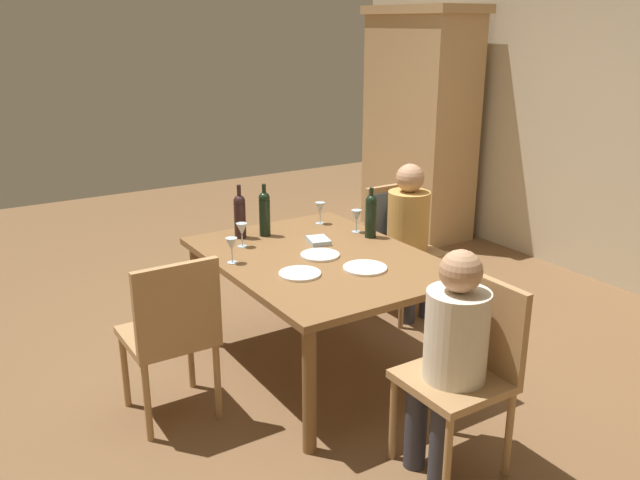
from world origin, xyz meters
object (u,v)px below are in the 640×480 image
chair_far_left (397,231)px  chair_near (172,329)px  person_man_bearded (410,230)px  wine_bottle_short_olive (265,212)px  armoire_cabinet (419,123)px  dining_table (320,269)px  wine_glass_centre (356,216)px  wine_bottle_tall_green (240,215)px  wine_glass_far (232,245)px  wine_glass_near_left (242,230)px  dinner_plate_guest_left (365,268)px  dinner_plate_host (320,255)px  dinner_plate_guest_right (300,274)px  person_woman_host (451,347)px  chair_right_end (468,362)px  wine_bottle_dark_red (371,215)px  wine_glass_near_right (320,209)px

chair_far_left → chair_near: size_ratio=1.00×
person_man_bearded → wine_bottle_short_olive: (-0.20, -1.04, 0.23)m
armoire_cabinet → dining_table: size_ratio=1.42×
wine_glass_centre → wine_bottle_tall_green: bearing=-113.3°
wine_bottle_tall_green → wine_bottle_short_olive: 0.16m
wine_glass_far → wine_glass_centre: bearing=96.2°
chair_far_left → wine_glass_far: 1.49m
wine_glass_near_left → wine_glass_far: (0.23, -0.17, 0.00)m
wine_glass_near_left → dinner_plate_guest_left: 0.83m
wine_bottle_tall_green → wine_glass_near_left: size_ratio=2.31×
armoire_cabinet → dining_table: (1.87, -2.32, -0.45)m
dinner_plate_guest_left → wine_glass_centre: bearing=148.9°
wine_glass_centre → armoire_cabinet: bearing=130.5°
dinner_plate_host → dinner_plate_guest_right: size_ratio=1.00×
person_woman_host → wine_glass_centre: bearing=-18.6°
wine_glass_far → dinner_plate_host: (0.17, 0.48, -0.10)m
person_woman_host → person_man_bearded: (-1.47, 0.98, 0.01)m
chair_right_end → dinner_plate_host: chair_right_end is taller
chair_far_left → wine_bottle_tall_green: size_ratio=2.68×
wine_bottle_tall_green → wine_glass_far: bearing=-31.6°
wine_bottle_tall_green → dinner_plate_host: bearing=22.8°
dining_table → wine_glass_centre: 0.56m
wine_bottle_short_olive → wine_glass_far: 0.53m
wine_bottle_tall_green → dinner_plate_guest_right: wine_bottle_tall_green is taller
dinner_plate_host → person_woman_host: bearing=-1.3°
person_woman_host → person_man_bearded: person_man_bearded is taller
wine_bottle_dark_red → wine_glass_near_right: wine_bottle_dark_red is taller
wine_glass_centre → wine_glass_near_right: same height
chair_far_left → person_man_bearded: size_ratio=0.83×
dining_table → wine_bottle_tall_green: (-0.57, -0.24, 0.23)m
person_man_bearded → dinner_plate_guest_left: 1.07m
dining_table → wine_glass_near_right: (-0.56, 0.35, 0.18)m
chair_far_left → wine_glass_far: (0.30, -1.44, 0.23)m
dinner_plate_guest_right → person_woman_host: bearing=13.5°
wine_glass_near_right → wine_glass_near_left: bearing=-76.4°
person_woman_host → wine_glass_centre: (-1.42, 0.48, 0.19)m
armoire_cabinet → dining_table: 3.02m
wine_glass_centre → dinner_plate_host: 0.54m
armoire_cabinet → wine_glass_centre: (1.60, -1.87, -0.27)m
wine_bottle_short_olive → wine_glass_near_left: size_ratio=2.28×
person_man_bearded → dinner_plate_guest_right: (0.52, -1.21, 0.09)m
armoire_cabinet → wine_bottle_short_olive: (1.35, -2.41, -0.22)m
dining_table → wine_bottle_tall_green: 0.66m
wine_glass_far → dinner_plate_guest_left: (0.49, 0.58, -0.10)m
person_woman_host → chair_near: bearing=41.1°
chair_near → wine_bottle_tall_green: (-0.66, 0.71, 0.34)m
person_woman_host → wine_bottle_tall_green: 1.75m
chair_near → wine_glass_far: chair_near is taller
chair_right_end → wine_bottle_short_olive: wine_bottle_short_olive is taller
armoire_cabinet → person_woman_host: bearing=-37.9°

